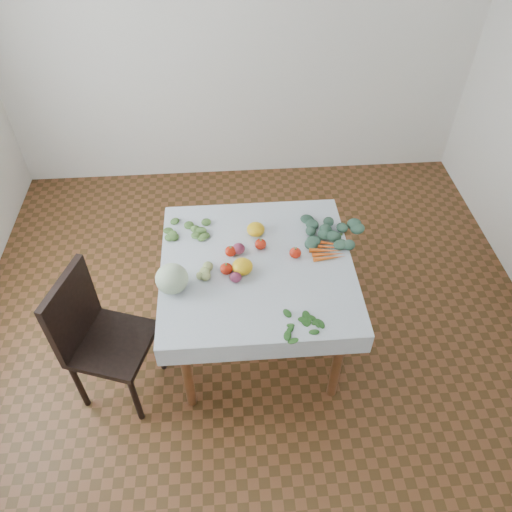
{
  "coord_description": "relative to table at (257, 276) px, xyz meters",
  "views": [
    {
      "loc": [
        -0.16,
        -2.02,
        2.86
      ],
      "look_at": [
        -0.01,
        0.0,
        0.82
      ],
      "focal_mm": 35.0,
      "sensor_mm": 36.0,
      "label": 1
    }
  ],
  "objects": [
    {
      "name": "tomato_a",
      "position": [
        -0.15,
        0.09,
        0.13
      ],
      "size": [
        0.08,
        0.08,
        0.06
      ],
      "primitive_type": "ellipsoid",
      "rotation": [
        0.0,
        0.0,
        0.2
      ],
      "color": "red",
      "rests_on": "tablecloth"
    },
    {
      "name": "tomato_d",
      "position": [
        0.03,
        0.13,
        0.13
      ],
      "size": [
        0.09,
        0.09,
        0.06
      ],
      "primitive_type": "ellipsoid",
      "rotation": [
        0.0,
        0.0,
        -0.24
      ],
      "color": "red",
      "rests_on": "tablecloth"
    },
    {
      "name": "back_wall",
      "position": [
        0.0,
        2.0,
        0.7
      ],
      "size": [
        4.0,
        0.04,
        2.7
      ],
      "primitive_type": "cube",
      "color": "white",
      "rests_on": "ground"
    },
    {
      "name": "heirloom_front",
      "position": [
        -0.09,
        -0.05,
        0.14
      ],
      "size": [
        0.15,
        0.15,
        0.08
      ],
      "primitive_type": "ellipsoid",
      "rotation": [
        0.0,
        0.0,
        -0.27
      ],
      "color": "gold",
      "rests_on": "tablecloth"
    },
    {
      "name": "tomato_b",
      "position": [
        0.23,
        0.04,
        0.13
      ],
      "size": [
        0.09,
        0.09,
        0.06
      ],
      "primitive_type": "ellipsoid",
      "rotation": [
        0.0,
        0.0,
        0.3
      ],
      "color": "red",
      "rests_on": "tablecloth"
    },
    {
      "name": "basil_bunch",
      "position": [
        0.19,
        -0.46,
        0.11
      ],
      "size": [
        0.24,
        0.2,
        0.01
      ],
      "color": "#24541A",
      "rests_on": "tablecloth"
    },
    {
      "name": "tomatillo_cluster",
      "position": [
        -0.28,
        -0.05,
        0.12
      ],
      "size": [
        0.15,
        0.1,
        0.04
      ],
      "color": "tan",
      "rests_on": "tablecloth"
    },
    {
      "name": "heirloom_back",
      "position": [
        0.01,
        0.26,
        0.14
      ],
      "size": [
        0.14,
        0.14,
        0.08
      ],
      "primitive_type": "ellipsoid",
      "rotation": [
        0.0,
        0.0,
        -0.29
      ],
      "color": "gold",
      "rests_on": "tablecloth"
    },
    {
      "name": "carrot_bunch",
      "position": [
        0.42,
        0.07,
        0.12
      ],
      "size": [
        0.2,
        0.19,
        0.03
      ],
      "color": "orange",
      "rests_on": "tablecloth"
    },
    {
      "name": "tomato_c",
      "position": [
        -0.18,
        -0.06,
        0.13
      ],
      "size": [
        0.08,
        0.08,
        0.07
      ],
      "primitive_type": "ellipsoid",
      "rotation": [
        0.0,
        0.0,
        -0.06
      ],
      "color": "red",
      "rests_on": "tablecloth"
    },
    {
      "name": "table",
      "position": [
        0.0,
        0.0,
        0.0
      ],
      "size": [
        1.0,
        1.0,
        0.75
      ],
      "color": "brown",
      "rests_on": "ground"
    },
    {
      "name": "cabbage",
      "position": [
        -0.48,
        -0.15,
        0.18
      ],
      "size": [
        0.22,
        0.22,
        0.16
      ],
      "primitive_type": "ellipsoid",
      "rotation": [
        0.0,
        0.0,
        0.2
      ],
      "color": "#B7CFAD",
      "rests_on": "tablecloth"
    },
    {
      "name": "kale_bunch",
      "position": [
        0.48,
        0.22,
        0.13
      ],
      "size": [
        0.4,
        0.3,
        0.05
      ],
      "color": "#325240",
      "rests_on": "tablecloth"
    },
    {
      "name": "ground",
      "position": [
        0.0,
        0.0,
        -0.65
      ],
      "size": [
        4.0,
        4.0,
        0.0
      ],
      "primitive_type": "plane",
      "color": "brown"
    },
    {
      "name": "dill_bunch",
      "position": [
        -0.41,
        0.33,
        0.12
      ],
      "size": [
        0.25,
        0.24,
        0.03
      ],
      "color": "#4D7636",
      "rests_on": "tablecloth"
    },
    {
      "name": "onion_a",
      "position": [
        -0.13,
        -0.12,
        0.13
      ],
      "size": [
        0.09,
        0.09,
        0.06
      ],
      "primitive_type": "ellipsoid",
      "rotation": [
        0.0,
        0.0,
        -0.35
      ],
      "color": "#571833",
      "rests_on": "tablecloth"
    },
    {
      "name": "onion_b",
      "position": [
        -0.1,
        0.1,
        0.13
      ],
      "size": [
        0.08,
        0.08,
        0.07
      ],
      "primitive_type": "ellipsoid",
      "rotation": [
        0.0,
        0.0,
        0.01
      ],
      "color": "#571833",
      "rests_on": "tablecloth"
    },
    {
      "name": "chair",
      "position": [
        -0.94,
        -0.26,
        -0.12
      ],
      "size": [
        0.54,
        0.54,
        0.94
      ],
      "color": "black",
      "rests_on": "ground"
    },
    {
      "name": "tablecloth",
      "position": [
        0.0,
        0.0,
        0.1
      ],
      "size": [
        1.12,
        1.12,
        0.01
      ],
      "primitive_type": "cube",
      "color": "white",
      "rests_on": "table"
    }
  ]
}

